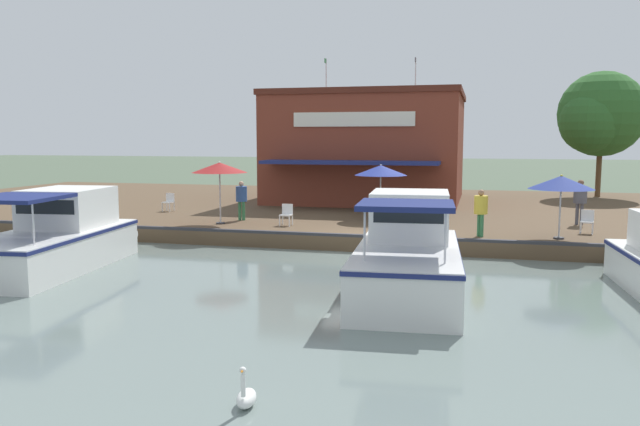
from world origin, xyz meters
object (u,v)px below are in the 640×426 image
object	(u,v)px
patio_umbrella_back_row	(561,182)
cafe_chair_under_first_umbrella	(169,201)
motorboat_outer_channel	(409,255)
patio_umbrella_mid_patio_right	(220,168)
cafe_chair_far_corner_seat	(287,214)
person_mid_patio	(241,196)
motorboat_far_downstream	(64,238)
tree_downstream_bank	(599,116)
waterfront_restaurant	(369,147)
person_at_quay_edge	(580,196)
swan	(246,397)
cafe_chair_back_row_seat	(587,220)
tree_upstream_bank	(387,115)
patio_umbrella_near_quay_edge	(381,170)
person_near_entrance	(481,207)

from	to	relation	value
patio_umbrella_back_row	cafe_chair_under_first_umbrella	world-z (taller)	patio_umbrella_back_row
cafe_chair_under_first_umbrella	motorboat_outer_channel	distance (m)	16.35
patio_umbrella_mid_patio_right	cafe_chair_far_corner_seat	bearing A→B (deg)	94.93
person_mid_patio	motorboat_far_downstream	xyz separation A→B (m)	(7.79, -2.88, -0.69)
cafe_chair_under_first_umbrella	person_mid_patio	bearing A→B (deg)	63.71
cafe_chair_far_corner_seat	tree_downstream_bank	distance (m)	21.83
waterfront_restaurant	cafe_chair_far_corner_seat	xyz separation A→B (m)	(11.36, -1.31, -2.50)
person_at_quay_edge	person_mid_patio	world-z (taller)	person_at_quay_edge
patio_umbrella_back_row	tree_downstream_bank	size ratio (longest dim) A/B	0.30
motorboat_outer_channel	swan	xyz separation A→B (m)	(8.00, -1.49, -0.74)
cafe_chair_under_first_umbrella	person_at_quay_edge	bearing A→B (deg)	89.31
cafe_chair_back_row_seat	person_mid_patio	distance (m)	13.56
person_mid_patio	tree_upstream_bank	xyz separation A→B (m)	(-15.99, 3.77, 3.93)
waterfront_restaurant	cafe_chair_under_first_umbrella	world-z (taller)	waterfront_restaurant
tree_upstream_bank	cafe_chair_back_row_seat	bearing A→B (deg)	30.94
cafe_chair_under_first_umbrella	person_mid_patio	distance (m)	5.15
patio_umbrella_mid_patio_right	cafe_chair_under_first_umbrella	xyz separation A→B (m)	(-3.55, -4.18, -1.80)
patio_umbrella_near_quay_edge	motorboat_outer_channel	world-z (taller)	patio_umbrella_near_quay_edge
person_mid_patio	cafe_chair_under_first_umbrella	bearing A→B (deg)	-116.29
person_at_quay_edge	cafe_chair_far_corner_seat	bearing A→B (deg)	-74.70
patio_umbrella_back_row	cafe_chair_far_corner_seat	xyz separation A→B (m)	(-0.86, -10.09, -1.47)
person_mid_patio	motorboat_far_downstream	size ratio (longest dim) A/B	0.21
tree_upstream_bank	motorboat_far_downstream	bearing A→B (deg)	-15.63
cafe_chair_back_row_seat	tree_downstream_bank	world-z (taller)	tree_downstream_bank
cafe_chair_far_corner_seat	person_at_quay_edge	bearing A→B (deg)	105.30
motorboat_outer_channel	cafe_chair_far_corner_seat	bearing A→B (deg)	-141.79
tree_downstream_bank	motorboat_far_downstream	bearing A→B (deg)	-39.94
cafe_chair_far_corner_seat	motorboat_far_downstream	bearing A→B (deg)	-37.59
person_mid_patio	motorboat_far_downstream	world-z (taller)	motorboat_far_downstream
cafe_chair_far_corner_seat	person_near_entrance	xyz separation A→B (m)	(1.02, 7.47, 0.56)
waterfront_restaurant	person_near_entrance	distance (m)	13.96
person_near_entrance	person_mid_patio	distance (m)	9.99
motorboat_far_downstream	patio_umbrella_near_quay_edge	bearing A→B (deg)	138.14
cafe_chair_far_corner_seat	motorboat_outer_channel	distance (m)	9.12
patio_umbrella_mid_patio_right	tree_downstream_bank	size ratio (longest dim) A/B	0.34
motorboat_far_downstream	tree_upstream_bank	distance (m)	25.12
waterfront_restaurant	patio_umbrella_back_row	distance (m)	15.08
cafe_chair_far_corner_seat	tree_upstream_bank	xyz separation A→B (m)	(-17.03, 1.45, 4.49)
person_near_entrance	swan	size ratio (longest dim) A/B	2.41
person_near_entrance	tree_downstream_bank	xyz separation A→B (m)	(-17.21, 6.55, 3.70)
patio_umbrella_back_row	patio_umbrella_mid_patio_right	world-z (taller)	patio_umbrella_mid_patio_right
person_near_entrance	motorboat_outer_channel	xyz separation A→B (m)	(6.15, -1.82, -0.67)
motorboat_outer_channel	waterfront_restaurant	bearing A→B (deg)	-166.85
swan	tree_downstream_bank	bearing A→B (deg)	162.54
person_at_quay_edge	person_near_entrance	bearing A→B (deg)	-43.01
person_at_quay_edge	tree_upstream_bank	xyz separation A→B (m)	(-13.94, -9.84, 3.82)
cafe_chair_under_first_umbrella	person_at_quay_edge	world-z (taller)	person_at_quay_edge
patio_umbrella_back_row	patio_umbrella_mid_patio_right	distance (m)	12.84
patio_umbrella_mid_patio_right	cafe_chair_back_row_seat	distance (m)	14.10
person_near_entrance	tree_upstream_bank	size ratio (longest dim) A/B	0.25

